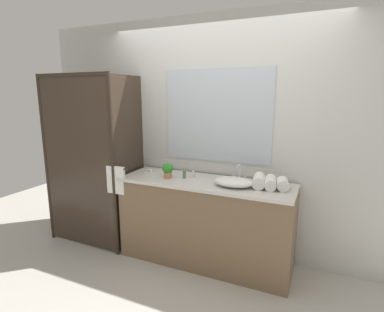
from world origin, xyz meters
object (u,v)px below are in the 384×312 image
Objects in this scene: amenity_bottle_lotion at (193,173)px; rolled_towel_middle at (271,183)px; sink_basin at (233,182)px; rolled_towel_near_edge at (283,184)px; amenity_bottle_body_wash at (184,174)px; rolled_towel_far_edge at (259,181)px; soap_dish at (149,171)px; potted_plant at (168,170)px; faucet at (239,176)px.

amenity_bottle_lotion is 0.39× the size of rolled_towel_middle.
rolled_towel_near_edge is (0.45, 0.09, 0.01)m from sink_basin.
rolled_towel_near_edge is at bearing -1.89° from amenity_bottle_lotion.
rolled_towel_far_edge is at bearing 1.80° from amenity_bottle_body_wash.
sink_basin reaches higher than soap_dish.
potted_plant is 0.95m from rolled_towel_far_edge.
faucet is 0.75m from potted_plant.
rolled_towel_middle is at bearing 14.29° from sink_basin.
rolled_towel_far_edge is (-0.11, -0.00, 0.01)m from rolled_towel_middle.
rolled_towel_near_edge is at bearing 1.81° from amenity_bottle_body_wash.
rolled_towel_middle is (1.37, -0.04, 0.04)m from soap_dish.
rolled_towel_far_edge is at bearing -26.60° from faucet.
amenity_bottle_body_wash is (0.48, -0.07, 0.03)m from soap_dish.
amenity_bottle_lotion is (0.24, 0.13, -0.04)m from potted_plant.
sink_basin is 2.20× the size of faucet.
sink_basin is at bearing -165.71° from rolled_towel_middle.
faucet reaches higher than rolled_towel_middle.
potted_plant is at bearing -23.11° from soap_dish.
rolled_towel_middle is at bearing -17.95° from faucet.
amenity_bottle_lotion is 0.10m from amenity_bottle_body_wash.
faucet is at bearing 166.56° from rolled_towel_near_edge.
rolled_towel_far_edge reaches higher than rolled_towel_middle.
faucet is at bearing 90.00° from sink_basin.
faucet is 0.97× the size of rolled_towel_near_edge.
rolled_towel_middle is at bearing 2.39° from rolled_towel_far_edge.
sink_basin is 4.17× the size of amenity_bottle_body_wash.
rolled_towel_far_edge is at bearing -3.05° from amenity_bottle_lotion.
rolled_towel_far_edge is (0.78, 0.02, 0.01)m from amenity_bottle_body_wash.
soap_dish is 0.56m from amenity_bottle_lotion.
sink_basin is 0.20m from faucet.
sink_basin is at bearing 0.72° from potted_plant.
rolled_towel_far_edge reaches higher than amenity_bottle_lotion.
potted_plant reaches higher than soap_dish.
amenity_bottle_lotion is 0.71m from rolled_towel_far_edge.
soap_dish is 1.07× the size of amenity_bottle_body_wash.
rolled_towel_middle reaches higher than soap_dish.
rolled_towel_far_edge reaches higher than soap_dish.
potted_plant is at bearing -151.86° from amenity_bottle_lotion.
faucet is 0.70× the size of rolled_towel_middle.
amenity_bottle_lotion is 0.93m from rolled_towel_near_edge.
faucet reaches higher than soap_dish.
amenity_bottle_body_wash reaches higher than sink_basin.
faucet is 1.90× the size of amenity_bottle_body_wash.
sink_basin is at bearing -90.00° from faucet.
amenity_bottle_body_wash is (-0.55, 0.06, 0.00)m from sink_basin.
sink_basin is 3.90× the size of amenity_bottle_lotion.
faucet is at bearing 3.87° from soap_dish.
sink_basin is 1.54× the size of rolled_towel_middle.
potted_plant is 1.60× the size of amenity_bottle_lotion.
faucet is 0.35m from rolled_towel_middle.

